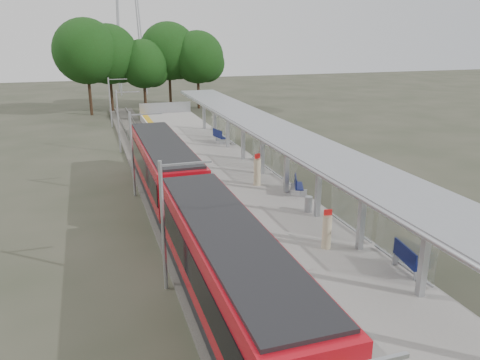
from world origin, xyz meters
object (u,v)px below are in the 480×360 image
at_px(bench_mid, 297,185).
at_px(bench_far, 219,136).
at_px(info_pillar_near, 327,231).
at_px(info_pillar_far, 257,172).
at_px(train, 187,203).
at_px(bench_near, 407,258).
at_px(litter_bin, 308,204).

distance_m(bench_mid, bench_far, 14.28).
bearing_deg(info_pillar_near, info_pillar_far, 100.65).
distance_m(train, bench_mid, 7.40).
distance_m(bench_near, litter_bin, 7.16).
distance_m(train, info_pillar_far, 7.05).
relative_size(train, litter_bin, 33.23).
relative_size(bench_far, litter_bin, 2.09).
xyz_separation_m(bench_mid, bench_far, (-0.76, 14.26, 0.04)).
relative_size(bench_mid, info_pillar_far, 0.81).
relative_size(train, info_pillar_near, 15.39).
height_order(info_pillar_near, litter_bin, info_pillar_near).
height_order(bench_mid, info_pillar_near, info_pillar_near).
bearing_deg(info_pillar_near, bench_mid, 86.98).
bearing_deg(info_pillar_far, bench_near, -104.83).
distance_m(bench_near, bench_far, 24.20).
bearing_deg(info_pillar_far, train, -162.17).
bearing_deg(bench_far, bench_mid, -98.28).
bearing_deg(litter_bin, info_pillar_far, 101.20).
relative_size(bench_far, info_pillar_near, 0.97).
height_order(train, bench_far, train).
height_order(bench_near, bench_mid, bench_near).
distance_m(train, info_pillar_near, 6.95).
height_order(info_pillar_near, info_pillar_far, info_pillar_far).
xyz_separation_m(train, litter_bin, (6.34, -0.46, -0.64)).
relative_size(bench_near, info_pillar_far, 0.87).
distance_m(bench_mid, info_pillar_far, 2.83).
relative_size(bench_mid, bench_far, 0.93).
xyz_separation_m(bench_far, litter_bin, (0.10, -17.06, -0.18)).
relative_size(bench_near, litter_bin, 2.09).
xyz_separation_m(bench_near, info_pillar_far, (-1.75, 12.20, 0.26)).
xyz_separation_m(bench_near, info_pillar_near, (-1.92, 2.94, 0.17)).
xyz_separation_m(train, info_pillar_near, (5.16, -4.64, -0.27)).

